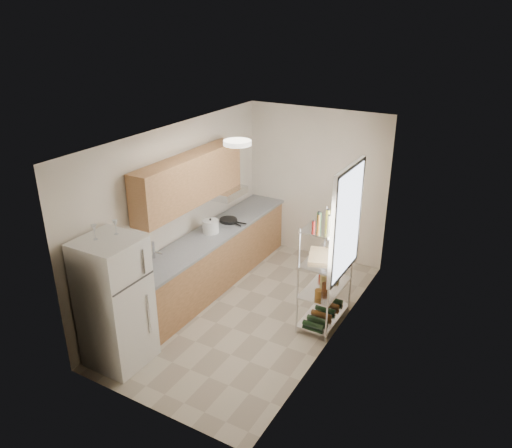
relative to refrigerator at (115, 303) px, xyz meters
The scene contains 16 objects.
room 1.99m from the refrigerator, 63.21° to the left, with size 2.52×4.42×2.62m.
counter_run 2.19m from the refrigerator, 91.29° to the left, with size 0.63×3.51×0.90m.
upper_cabinets 2.08m from the refrigerator, 95.79° to the left, with size 0.33×2.20×0.72m, color #BA814F.
range_hood 2.69m from the refrigerator, 92.84° to the left, with size 0.50×0.60×0.12m, color #B7BABC.
window 3.03m from the refrigerator, 44.70° to the left, with size 0.06×1.00×1.46m, color white.
bakers_rack 2.77m from the refrigerator, 47.11° to the left, with size 0.45×0.90×1.73m.
ceiling_dome 2.41m from the refrigerator, 58.56° to the left, with size 0.34×0.34×0.06m, color white.
refrigerator is the anchor object (origin of this frame).
wine_glass_a 0.93m from the refrigerator, 95.75° to the left, with size 0.06×0.06×0.17m, color silver, non-canonical shape.
wine_glass_b 0.93m from the refrigerator, 155.86° to the right, with size 0.06×0.06×0.18m, color silver, non-canonical shape.
rice_cooker 2.13m from the refrigerator, 91.79° to the left, with size 0.25×0.25×0.20m, color white.
frying_pan_large 2.61m from the refrigerator, 91.33° to the left, with size 0.28×0.28×0.05m, color black.
frying_pan_small 2.59m from the refrigerator, 90.22° to the left, with size 0.22×0.22×0.05m, color black.
cutting_board 2.72m from the refrigerator, 47.50° to the left, with size 0.38×0.49×0.03m, color tan.
espresso_machine 3.02m from the refrigerator, 51.65° to the left, with size 0.15×0.22×0.26m, color black.
storage_bag 2.93m from the refrigerator, 53.69° to the left, with size 0.10×0.15×0.17m, color #A62614.
Camera 1 is at (3.11, -5.30, 4.05)m, focal length 35.00 mm.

